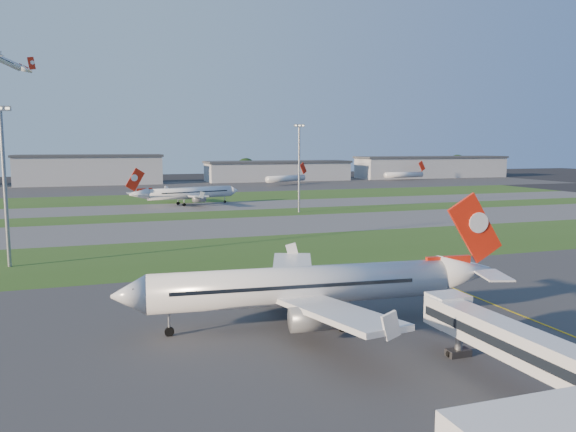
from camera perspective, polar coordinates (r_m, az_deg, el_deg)
name	(u,v)px	position (r m, az deg, el deg)	size (l,w,h in m)	color
ground	(509,331)	(65.21, 21.50, -10.81)	(700.00, 700.00, 0.00)	black
apron_near	(509,331)	(65.21, 21.50, -10.80)	(300.00, 70.00, 0.01)	#333335
grass_strip_a	(324,247)	(108.89, 3.64, -3.21)	(300.00, 34.00, 0.01)	#2F511B
taxiway_a	(273,225)	(139.60, -1.49, -0.91)	(300.00, 32.00, 0.01)	#515154
grass_strip_b	(248,213)	(163.46, -4.07, 0.26)	(300.00, 18.00, 0.01)	#2F511B
taxiway_b	(231,206)	(184.70, -5.78, 1.03)	(300.00, 26.00, 0.01)	#515154
grass_strip_c	(212,197)	(216.86, -7.73, 1.90)	(300.00, 40.00, 0.01)	#2F511B
apron_far	(188,187)	(275.83, -10.09, 2.97)	(400.00, 80.00, 0.01)	#333335
yellow_line	(546,326)	(68.44, 24.76, -10.12)	(0.25, 60.00, 0.02)	gold
jet_bridge	(544,356)	(46.98, 24.56, -12.83)	(4.20, 26.90, 6.20)	silver
airliner_parked	(305,286)	(61.21, 1.77, -7.14)	(40.54, 34.27, 12.65)	silver
airliner_taxiing	(190,193)	(188.70, -9.97, 2.30)	(35.62, 29.89, 11.35)	silver
mini_jet_near	(286,178)	(282.70, -0.19, 3.84)	(26.15, 14.87, 9.48)	silver
mini_jet_far	(404,175)	(327.04, 11.71, 4.14)	(28.53, 7.03, 9.48)	silver
light_mast_west	(4,176)	(100.27, -26.87, 3.67)	(3.20, 0.70, 25.80)	gray
light_mast_centre	(299,162)	(164.86, 1.14, 5.49)	(3.20, 0.70, 25.80)	gray
hangar_west	(90,170)	(302.39, -19.47, 4.47)	(71.40, 23.00, 15.20)	gray
hangar_east	(278,171)	(317.20, -1.03, 4.62)	(81.60, 23.00, 11.20)	gray
hangar_far_east	(431,167)	(360.15, 14.37, 4.86)	(96.90, 23.00, 13.20)	gray
tree_mid_west	(139,171)	(314.10, -14.86, 4.40)	(9.90, 9.90, 10.80)	black
tree_mid_east	(246,168)	(326.49, -4.30, 4.88)	(11.55, 11.55, 12.60)	black
tree_east	(365,168)	(350.81, 7.78, 4.89)	(10.45, 10.45, 11.40)	black
tree_far_east	(457,164)	(390.19, 16.81, 5.06)	(12.65, 12.65, 13.80)	black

